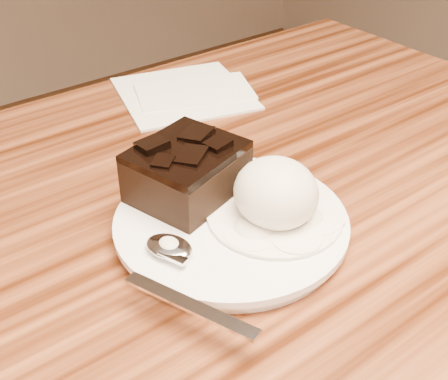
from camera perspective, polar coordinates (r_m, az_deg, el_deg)
plate at (r=0.51m, az=0.69°, el=-3.47°), size 0.20×0.20×0.02m
brownie at (r=0.52m, az=-3.61°, el=1.50°), size 0.11×0.10×0.04m
ice_cream_scoop at (r=0.49m, az=5.07°, el=-0.27°), size 0.07×0.07×0.06m
melt_puddle at (r=0.50m, az=4.94°, el=-2.48°), size 0.12×0.12×0.00m
spoon at (r=0.46m, az=-5.35°, el=-5.68°), size 0.09×0.16×0.01m
napkin at (r=0.75m, az=-3.93°, el=9.47°), size 0.19×0.19×0.01m
crumb_a at (r=0.54m, az=4.53°, el=0.54°), size 0.01×0.01×0.00m
crumb_b at (r=0.50m, az=-2.66°, el=-2.70°), size 0.01×0.01×0.00m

